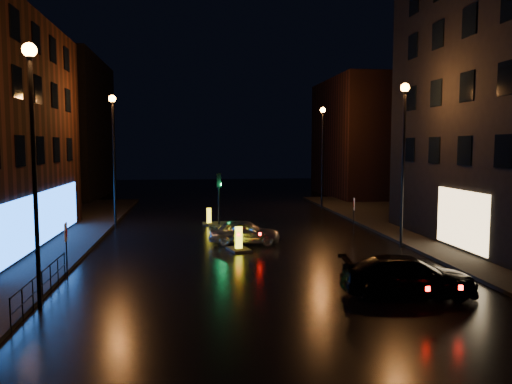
% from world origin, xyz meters
% --- Properties ---
extents(ground, '(120.00, 120.00, 0.00)m').
position_xyz_m(ground, '(0.00, 0.00, 0.00)').
color(ground, black).
rests_on(ground, ground).
extents(pavement_right, '(12.00, 44.00, 0.15)m').
position_xyz_m(pavement_right, '(14.00, 8.00, 0.07)').
color(pavement_right, black).
rests_on(pavement_right, ground).
extents(building_far_left, '(8.00, 16.00, 14.00)m').
position_xyz_m(building_far_left, '(-16.00, 35.00, 7.00)').
color(building_far_left, black).
rests_on(building_far_left, ground).
extents(building_far_right, '(8.00, 14.00, 12.00)m').
position_xyz_m(building_far_right, '(15.00, 32.00, 6.00)').
color(building_far_right, black).
rests_on(building_far_right, ground).
extents(street_lamp_lnear, '(0.44, 0.44, 8.37)m').
position_xyz_m(street_lamp_lnear, '(-7.80, -2.00, 5.56)').
color(street_lamp_lnear, black).
rests_on(street_lamp_lnear, ground).
extents(street_lamp_lfar, '(0.44, 0.44, 8.37)m').
position_xyz_m(street_lamp_lfar, '(-7.80, 14.00, 5.56)').
color(street_lamp_lfar, black).
rests_on(street_lamp_lfar, ground).
extents(street_lamp_rnear, '(0.44, 0.44, 8.37)m').
position_xyz_m(street_lamp_rnear, '(7.80, 6.00, 5.56)').
color(street_lamp_rnear, black).
rests_on(street_lamp_rnear, ground).
extents(street_lamp_rfar, '(0.44, 0.44, 8.37)m').
position_xyz_m(street_lamp_rfar, '(7.80, 22.00, 5.56)').
color(street_lamp_rfar, black).
rests_on(street_lamp_rfar, ground).
extents(traffic_signal, '(1.40, 2.40, 3.45)m').
position_xyz_m(traffic_signal, '(-1.20, 14.00, 0.50)').
color(traffic_signal, black).
rests_on(traffic_signal, ground).
extents(guard_railing, '(0.05, 6.04, 1.00)m').
position_xyz_m(guard_railing, '(-8.00, -1.00, 0.74)').
color(guard_railing, black).
rests_on(guard_railing, ground).
extents(silver_hatchback, '(3.95, 2.03, 1.29)m').
position_xyz_m(silver_hatchback, '(-0.16, 7.86, 0.64)').
color(silver_hatchback, '#AAADB1').
rests_on(silver_hatchback, ground).
extents(dark_sedan, '(4.89, 2.43, 1.37)m').
position_xyz_m(dark_sedan, '(4.57, -2.05, 0.68)').
color(dark_sedan, black).
rests_on(dark_sedan, ground).
extents(bollard_near, '(1.24, 1.57, 1.20)m').
position_xyz_m(bollard_near, '(-0.64, 6.14, 0.26)').
color(bollard_near, black).
rests_on(bollard_near, ground).
extents(bollard_far, '(0.86, 1.27, 1.10)m').
position_xyz_m(bollard_far, '(-1.83, 14.63, 0.24)').
color(bollard_far, black).
rests_on(bollard_far, ground).
extents(road_sign_left, '(0.12, 0.53, 2.18)m').
position_xyz_m(road_sign_left, '(-7.90, 1.97, 1.63)').
color(road_sign_left, black).
rests_on(road_sign_left, ground).
extents(road_sign_right, '(0.17, 0.51, 2.13)m').
position_xyz_m(road_sign_right, '(6.61, 10.07, 1.59)').
color(road_sign_right, black).
rests_on(road_sign_right, ground).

